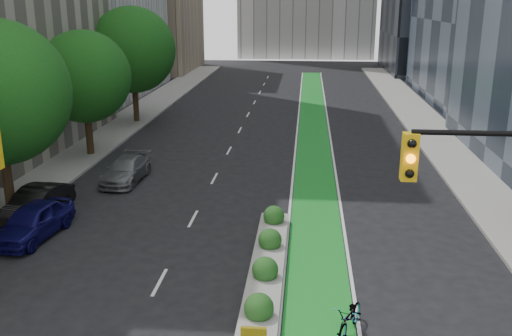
% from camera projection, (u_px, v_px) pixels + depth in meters
% --- Properties ---
extents(sidewalk_left, '(3.60, 90.00, 0.15)m').
position_uv_depth(sidewalk_left, '(96.00, 143.00, 38.81)').
color(sidewalk_left, gray).
rests_on(sidewalk_left, ground).
extents(sidewalk_right, '(3.60, 90.00, 0.15)m').
position_uv_depth(sidewalk_right, '(450.00, 151.00, 36.78)').
color(sidewalk_right, gray).
rests_on(sidewalk_right, ground).
extents(bike_lane_paint, '(2.20, 70.00, 0.01)m').
position_uv_depth(bike_lane_paint, '(313.00, 132.00, 42.33)').
color(bike_lane_paint, '#188525').
rests_on(bike_lane_paint, ground).
extents(tree_midfar, '(5.60, 5.60, 7.76)m').
position_uv_depth(tree_midfar, '(84.00, 77.00, 34.48)').
color(tree_midfar, black).
rests_on(tree_midfar, ground).
extents(tree_far, '(6.60, 6.60, 9.00)m').
position_uv_depth(tree_far, '(133.00, 50.00, 43.81)').
color(tree_far, black).
rests_on(tree_far, ground).
extents(median_planter, '(1.20, 10.26, 1.10)m').
position_uv_depth(median_planter, '(267.00, 264.00, 20.47)').
color(median_planter, gray).
rests_on(median_planter, ground).
extents(bicycle, '(1.37, 2.12, 1.05)m').
position_uv_depth(bicycle, '(350.00, 318.00, 16.69)').
color(bicycle, gray).
rests_on(bicycle, ground).
extents(parked_car_left_near, '(2.25, 4.49, 1.47)m').
position_uv_depth(parked_car_left_near, '(33.00, 221.00, 23.42)').
color(parked_car_left_near, '#0F0D50').
rests_on(parked_car_left_near, ground).
extents(parked_car_left_mid, '(2.02, 4.44, 1.41)m').
position_uv_depth(parked_car_left_mid, '(36.00, 203.00, 25.49)').
color(parked_car_left_mid, black).
rests_on(parked_car_left_mid, ground).
extents(parked_car_left_far, '(1.97, 4.47, 1.28)m').
position_uv_depth(parked_car_left_far, '(126.00, 170.00, 30.71)').
color(parked_car_left_far, '#5C5E62').
rests_on(parked_car_left_far, ground).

